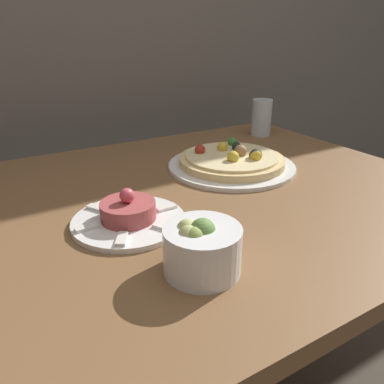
% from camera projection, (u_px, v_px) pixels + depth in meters
% --- Properties ---
extents(dining_table, '(1.29, 0.87, 0.75)m').
position_uv_depth(dining_table, '(158.00, 240.00, 0.81)').
color(dining_table, brown).
rests_on(dining_table, ground_plane).
extents(pizza_plate, '(0.32, 0.32, 0.06)m').
position_uv_depth(pizza_plate, '(232.00, 161.00, 0.94)').
color(pizza_plate, white).
rests_on(pizza_plate, dining_table).
extents(tartare_plate, '(0.20, 0.20, 0.07)m').
position_uv_depth(tartare_plate, '(129.00, 216.00, 0.67)').
color(tartare_plate, white).
rests_on(tartare_plate, dining_table).
extents(small_bowl, '(0.11, 0.11, 0.08)m').
position_uv_depth(small_bowl, '(201.00, 247.00, 0.53)').
color(small_bowl, white).
rests_on(small_bowl, dining_table).
extents(drinking_glass, '(0.06, 0.06, 0.12)m').
position_uv_depth(drinking_glass, '(262.00, 118.00, 1.22)').
color(drinking_glass, silver).
rests_on(drinking_glass, dining_table).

